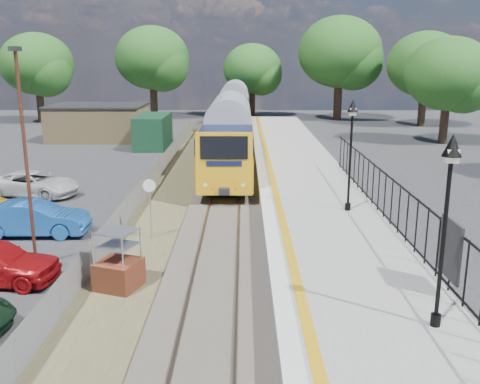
{
  "coord_description": "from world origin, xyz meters",
  "views": [
    {
      "loc": [
        0.91,
        -15.63,
        7.1
      ],
      "look_at": [
        0.78,
        4.71,
        2.0
      ],
      "focal_mm": 40.0,
      "sensor_mm": 36.0,
      "label": 1
    }
  ],
  "objects_px": {
    "victorian_lamp_south": "(448,187)",
    "car_white": "(35,184)",
    "victorian_lamp_north": "(352,129)",
    "car_blue": "(34,218)",
    "brick_plinth": "(118,261)",
    "train": "(233,116)",
    "carpark_lamp": "(25,147)",
    "speed_sign": "(150,200)"
  },
  "relations": [
    {
      "from": "victorian_lamp_south",
      "to": "car_white",
      "type": "xyz_separation_m",
      "value": [
        -15.63,
        15.77,
        -3.64
      ]
    },
    {
      "from": "carpark_lamp",
      "to": "victorian_lamp_north",
      "type": "bearing_deg",
      "value": 19.42
    },
    {
      "from": "victorian_lamp_south",
      "to": "car_white",
      "type": "bearing_deg",
      "value": 134.73
    },
    {
      "from": "brick_plinth",
      "to": "car_white",
      "type": "bearing_deg",
      "value": 121.2
    },
    {
      "from": "brick_plinth",
      "to": "car_blue",
      "type": "xyz_separation_m",
      "value": [
        -4.69,
        5.27,
        -0.22
      ]
    },
    {
      "from": "victorian_lamp_north",
      "to": "car_white",
      "type": "bearing_deg",
      "value": 159.48
    },
    {
      "from": "brick_plinth",
      "to": "carpark_lamp",
      "type": "bearing_deg",
      "value": 150.76
    },
    {
      "from": "train",
      "to": "brick_plinth",
      "type": "xyz_separation_m",
      "value": [
        -3.0,
        -29.55,
        -1.39
      ]
    },
    {
      "from": "brick_plinth",
      "to": "carpark_lamp",
      "type": "relative_size",
      "value": 0.26
    },
    {
      "from": "brick_plinth",
      "to": "train",
      "type": "bearing_deg",
      "value": 84.2
    },
    {
      "from": "victorian_lamp_south",
      "to": "car_blue",
      "type": "relative_size",
      "value": 1.04
    },
    {
      "from": "brick_plinth",
      "to": "carpark_lamp",
      "type": "xyz_separation_m",
      "value": [
        -3.36,
        1.88,
        3.28
      ]
    },
    {
      "from": "train",
      "to": "speed_sign",
      "type": "height_order",
      "value": "train"
    },
    {
      "from": "victorian_lamp_south",
      "to": "carpark_lamp",
      "type": "height_order",
      "value": "carpark_lamp"
    },
    {
      "from": "carpark_lamp",
      "to": "car_white",
      "type": "relative_size",
      "value": 1.57
    },
    {
      "from": "victorian_lamp_north",
      "to": "car_white",
      "type": "distance_m",
      "value": 16.87
    },
    {
      "from": "victorian_lamp_south",
      "to": "speed_sign",
      "type": "xyz_separation_m",
      "value": [
        -8.28,
        8.72,
        -2.62
      ]
    },
    {
      "from": "victorian_lamp_north",
      "to": "car_blue",
      "type": "distance_m",
      "value": 13.49
    },
    {
      "from": "brick_plinth",
      "to": "car_white",
      "type": "distance_m",
      "value": 13.75
    },
    {
      "from": "brick_plinth",
      "to": "carpark_lamp",
      "type": "distance_m",
      "value": 5.06
    },
    {
      "from": "speed_sign",
      "to": "car_white",
      "type": "distance_m",
      "value": 10.23
    },
    {
      "from": "train",
      "to": "carpark_lamp",
      "type": "height_order",
      "value": "carpark_lamp"
    },
    {
      "from": "train",
      "to": "car_blue",
      "type": "xyz_separation_m",
      "value": [
        -7.69,
        -24.28,
        -1.62
      ]
    },
    {
      "from": "victorian_lamp_north",
      "to": "car_white",
      "type": "xyz_separation_m",
      "value": [
        -15.43,
        5.77,
        -3.64
      ]
    },
    {
      "from": "train",
      "to": "car_blue",
      "type": "height_order",
      "value": "train"
    },
    {
      "from": "victorian_lamp_north",
      "to": "speed_sign",
      "type": "xyz_separation_m",
      "value": [
        -8.08,
        -1.28,
        -2.62
      ]
    },
    {
      "from": "victorian_lamp_north",
      "to": "speed_sign",
      "type": "relative_size",
      "value": 1.84
    },
    {
      "from": "victorian_lamp_south",
      "to": "carpark_lamp",
      "type": "relative_size",
      "value": 0.62
    },
    {
      "from": "victorian_lamp_south",
      "to": "speed_sign",
      "type": "relative_size",
      "value": 1.84
    },
    {
      "from": "victorian_lamp_north",
      "to": "car_blue",
      "type": "xyz_separation_m",
      "value": [
        -12.99,
        -0.72,
        -3.57
      ]
    },
    {
      "from": "victorian_lamp_south",
      "to": "victorian_lamp_north",
      "type": "distance_m",
      "value": 10.0
    },
    {
      "from": "train",
      "to": "car_blue",
      "type": "relative_size",
      "value": 9.27
    },
    {
      "from": "train",
      "to": "brick_plinth",
      "type": "bearing_deg",
      "value": -95.8
    },
    {
      "from": "train",
      "to": "victorian_lamp_south",
      "type": "bearing_deg",
      "value": -80.69
    },
    {
      "from": "train",
      "to": "speed_sign",
      "type": "distance_m",
      "value": 25.01
    },
    {
      "from": "speed_sign",
      "to": "car_blue",
      "type": "height_order",
      "value": "speed_sign"
    },
    {
      "from": "victorian_lamp_north",
      "to": "car_white",
      "type": "relative_size",
      "value": 0.97
    },
    {
      "from": "car_blue",
      "to": "car_white",
      "type": "xyz_separation_m",
      "value": [
        -2.44,
        6.49,
        -0.07
      ]
    },
    {
      "from": "brick_plinth",
      "to": "speed_sign",
      "type": "relative_size",
      "value": 0.79
    },
    {
      "from": "victorian_lamp_north",
      "to": "brick_plinth",
      "type": "bearing_deg",
      "value": -144.2
    },
    {
      "from": "victorian_lamp_north",
      "to": "brick_plinth",
      "type": "xyz_separation_m",
      "value": [
        -8.3,
        -5.99,
        -3.35
      ]
    },
    {
      "from": "victorian_lamp_south",
      "to": "victorian_lamp_north",
      "type": "xyz_separation_m",
      "value": [
        -0.2,
        10.0,
        0.0
      ]
    }
  ]
}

